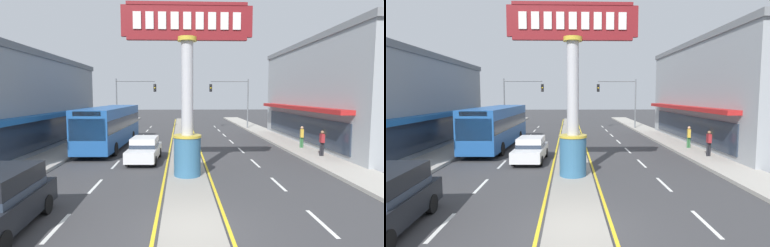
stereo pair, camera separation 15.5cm
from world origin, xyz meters
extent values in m
plane|color=#3A3A3D|center=(0.00, 0.00, 0.00)|extent=(160.00, 160.00, 0.00)
cube|color=gray|center=(0.00, 18.00, 0.07)|extent=(1.98, 52.00, 0.14)
cube|color=#ADA89E|center=(-8.90, 16.00, 0.09)|extent=(2.61, 60.00, 0.18)
cube|color=#ADA89E|center=(8.90, 16.00, 0.09)|extent=(2.61, 60.00, 0.18)
cube|color=silver|center=(-4.29, 0.40, 0.00)|extent=(0.14, 2.20, 0.01)
cube|color=silver|center=(-4.29, 4.80, 0.00)|extent=(0.14, 2.20, 0.01)
cube|color=silver|center=(-4.29, 9.20, 0.00)|extent=(0.14, 2.20, 0.01)
cube|color=silver|center=(-4.29, 13.60, 0.00)|extent=(0.14, 2.20, 0.01)
cube|color=silver|center=(-4.29, 18.00, 0.00)|extent=(0.14, 2.20, 0.01)
cube|color=silver|center=(-4.29, 22.40, 0.00)|extent=(0.14, 2.20, 0.01)
cube|color=silver|center=(-4.29, 26.80, 0.00)|extent=(0.14, 2.20, 0.01)
cube|color=silver|center=(-4.29, 31.20, 0.00)|extent=(0.14, 2.20, 0.01)
cube|color=silver|center=(4.29, 0.40, 0.00)|extent=(0.14, 2.20, 0.01)
cube|color=silver|center=(4.29, 4.80, 0.00)|extent=(0.14, 2.20, 0.01)
cube|color=silver|center=(4.29, 9.20, 0.00)|extent=(0.14, 2.20, 0.01)
cube|color=silver|center=(4.29, 13.60, 0.00)|extent=(0.14, 2.20, 0.01)
cube|color=silver|center=(4.29, 18.00, 0.00)|extent=(0.14, 2.20, 0.01)
cube|color=silver|center=(4.29, 22.40, 0.00)|extent=(0.14, 2.20, 0.01)
cube|color=silver|center=(4.29, 26.80, 0.00)|extent=(0.14, 2.20, 0.01)
cube|color=silver|center=(4.29, 31.20, 0.00)|extent=(0.14, 2.20, 0.01)
cube|color=yellow|center=(-1.17, 18.00, 0.00)|extent=(0.12, 52.00, 0.01)
cube|color=yellow|center=(1.17, 18.00, 0.00)|extent=(0.12, 52.00, 0.01)
cylinder|color=#33668C|center=(0.00, 6.02, 1.12)|extent=(1.36, 1.36, 1.95)
cylinder|color=gold|center=(0.00, 6.02, 2.15)|extent=(1.42, 1.42, 0.12)
cylinder|color=#B7B7BC|center=(0.00, 6.02, 4.56)|extent=(0.60, 0.60, 4.94)
cylinder|color=gold|center=(0.00, 6.02, 6.93)|extent=(0.96, 0.96, 0.20)
cube|color=maroon|center=(0.00, 6.02, 7.78)|extent=(6.36, 0.24, 1.49)
cube|color=maroon|center=(0.00, 6.02, 8.60)|extent=(5.85, 0.29, 0.16)
cube|color=maroon|center=(0.00, 6.02, 6.95)|extent=(5.85, 0.29, 0.16)
cube|color=white|center=(-2.40, 5.87, 7.78)|extent=(0.38, 0.06, 0.82)
cube|color=white|center=(-1.80, 5.87, 7.78)|extent=(0.38, 0.06, 0.82)
cube|color=white|center=(-1.20, 5.87, 7.78)|extent=(0.38, 0.06, 0.82)
cube|color=white|center=(-0.60, 5.87, 7.78)|extent=(0.38, 0.06, 0.82)
cube|color=white|center=(0.00, 5.87, 7.78)|extent=(0.38, 0.06, 0.82)
cube|color=white|center=(0.60, 5.87, 7.78)|extent=(0.38, 0.06, 0.82)
cube|color=white|center=(1.20, 5.87, 7.78)|extent=(0.38, 0.06, 0.82)
cube|color=white|center=(1.80, 5.87, 7.78)|extent=(0.38, 0.06, 0.82)
cube|color=white|center=(2.40, 5.87, 7.78)|extent=(0.38, 0.06, 0.82)
cube|color=#195193|center=(-9.68, 14.47, 2.75)|extent=(0.90, 18.35, 0.30)
cube|color=#283342|center=(-10.09, 14.47, 1.50)|extent=(0.08, 17.71, 2.00)
cube|color=#999EA3|center=(14.68, 16.35, 4.13)|extent=(9.55, 19.23, 8.27)
cube|color=slate|center=(14.68, 16.35, 8.49)|extent=(9.74, 19.62, 0.45)
cube|color=#B21E1E|center=(9.45, 16.35, 3.17)|extent=(0.90, 16.35, 0.30)
cube|color=#283342|center=(9.86, 16.35, 1.50)|extent=(0.08, 15.77, 2.00)
cylinder|color=slate|center=(-7.99, 27.64, 3.10)|extent=(0.16, 0.16, 6.20)
cylinder|color=slate|center=(-5.68, 27.64, 5.90)|extent=(4.62, 0.12, 0.12)
cube|color=black|center=(-3.37, 27.48, 5.09)|extent=(0.32, 0.24, 0.92)
sphere|color=black|center=(-3.37, 27.34, 5.39)|extent=(0.17, 0.17, 0.17)
sphere|color=yellow|center=(-3.37, 27.34, 5.09)|extent=(0.17, 0.17, 0.17)
sphere|color=black|center=(-3.37, 27.34, 4.79)|extent=(0.17, 0.17, 0.17)
cylinder|color=slate|center=(7.99, 27.96, 3.10)|extent=(0.16, 0.16, 6.20)
cylinder|color=slate|center=(5.68, 27.96, 5.90)|extent=(4.62, 0.12, 0.12)
cube|color=black|center=(3.37, 27.80, 5.09)|extent=(0.32, 0.24, 0.92)
sphere|color=black|center=(3.37, 27.66, 5.39)|extent=(0.17, 0.17, 0.17)
sphere|color=yellow|center=(3.37, 27.66, 5.09)|extent=(0.17, 0.17, 0.17)
sphere|color=black|center=(3.37, 27.66, 4.79)|extent=(0.17, 0.17, 0.17)
cube|color=#1E5199|center=(-5.94, 15.37, 1.81)|extent=(2.88, 11.28, 2.90)
cube|color=#283342|center=(-5.94, 15.37, 2.11)|extent=(2.89, 11.05, 0.90)
cube|color=#283342|center=(-6.13, 9.81, 2.06)|extent=(2.30, 0.16, 1.40)
cube|color=black|center=(-6.13, 9.81, 3.06)|extent=(1.75, 0.14, 0.30)
cylinder|color=black|center=(-4.91, 11.86, 0.48)|extent=(0.31, 0.97, 0.96)
cylinder|color=black|center=(-7.21, 11.94, 0.48)|extent=(0.31, 0.97, 0.96)
cylinder|color=black|center=(-4.69, 18.24, 0.48)|extent=(0.31, 0.97, 0.96)
cylinder|color=black|center=(-6.99, 18.32, 0.48)|extent=(0.31, 0.97, 0.96)
cube|color=white|center=(-2.64, 10.04, 0.60)|extent=(1.92, 4.36, 0.66)
cube|color=white|center=(-2.63, 10.21, 1.23)|extent=(1.63, 2.21, 0.60)
cube|color=#283342|center=(-2.63, 10.21, 1.05)|extent=(1.67, 2.23, 0.24)
cylinder|color=black|center=(-1.88, 8.68, 0.31)|extent=(0.24, 0.63, 0.62)
cylinder|color=black|center=(-3.50, 8.74, 0.31)|extent=(0.24, 0.63, 0.62)
cylinder|color=black|center=(-1.78, 11.34, 0.31)|extent=(0.24, 0.63, 0.62)
cylinder|color=black|center=(-3.40, 11.40, 0.31)|extent=(0.24, 0.63, 0.62)
cylinder|color=black|center=(-5.02, -1.29, 0.34)|extent=(0.24, 0.69, 0.68)
cylinder|color=black|center=(-5.12, 1.56, 0.34)|extent=(0.24, 0.69, 0.68)
cylinder|color=black|center=(8.98, 10.44, 0.63)|extent=(0.14, 0.14, 0.90)
cylinder|color=black|center=(9.12, 10.44, 0.63)|extent=(0.14, 0.14, 0.90)
cube|color=maroon|center=(9.05, 10.44, 1.36)|extent=(0.26, 0.42, 0.58)
sphere|color=#8C6647|center=(9.05, 10.44, 1.76)|extent=(0.22, 0.22, 0.22)
cylinder|color=#336B3D|center=(8.92, 13.64, 0.58)|extent=(0.14, 0.14, 0.80)
cylinder|color=#336B3D|center=(9.06, 13.64, 0.58)|extent=(0.14, 0.14, 0.80)
cube|color=gold|center=(8.99, 13.64, 1.30)|extent=(0.31, 0.44, 0.64)
sphere|color=tan|center=(8.99, 13.64, 1.73)|extent=(0.22, 0.22, 0.22)
camera|label=1|loc=(-0.35, -9.02, 4.20)|focal=28.25mm
camera|label=2|loc=(-0.20, -9.03, 4.20)|focal=28.25mm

